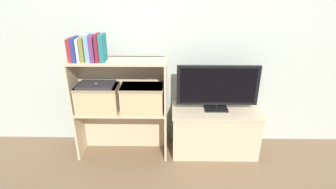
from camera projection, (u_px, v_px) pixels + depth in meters
name	position (u px, v px, depth m)	size (l,w,h in m)	color
ground_plane	(168.00, 161.00, 2.53)	(16.00, 16.00, 0.00)	brown
wall_back	(168.00, 27.00, 2.45)	(10.00, 0.05, 2.40)	#B2BCB2
tv_stand	(214.00, 130.00, 2.61)	(0.84, 0.42, 0.46)	#CCB793
tv	(218.00, 87.00, 2.43)	(0.76, 0.14, 0.44)	black
bookshelf_lower_tier	(124.00, 124.00, 2.59)	(0.86, 0.27, 0.48)	#CCB793
bookshelf_upper_tier	(120.00, 78.00, 2.40)	(0.86, 0.27, 0.49)	#CCB793
book_crimson	(71.00, 50.00, 2.22)	(0.03, 0.13, 0.19)	#B22328
book_navy	(75.00, 49.00, 2.21)	(0.04, 0.16, 0.20)	navy
book_ivory	(79.00, 50.00, 2.21)	(0.02, 0.13, 0.19)	silver
book_olive	(83.00, 49.00, 2.21)	(0.03, 0.14, 0.21)	olive
book_skyblue	(88.00, 48.00, 2.21)	(0.04, 0.13, 0.23)	#709ECC
book_plum	(93.00, 48.00, 2.21)	(0.03, 0.15, 0.22)	#6B2D66
book_maroon	(98.00, 48.00, 2.21)	(0.03, 0.14, 0.23)	maroon
book_teal	(103.00, 48.00, 2.21)	(0.04, 0.15, 0.23)	#1E7075
storage_basket_left	(98.00, 97.00, 2.40)	(0.39, 0.23, 0.25)	tan
storage_basket_right	(142.00, 98.00, 2.40)	(0.39, 0.23, 0.25)	tan
laptop	(96.00, 85.00, 2.35)	(0.32, 0.22, 0.02)	#2D2D33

